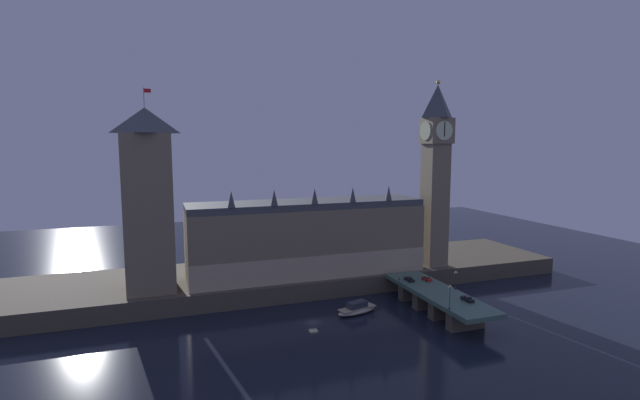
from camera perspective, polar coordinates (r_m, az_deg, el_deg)
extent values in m
plane|color=black|center=(142.26, -0.83, -14.85)|extent=(400.00, 400.00, 0.00)
cube|color=#4C4438|center=(176.68, -4.92, -9.45)|extent=(220.00, 42.00, 6.15)
cube|color=#7F7056|center=(167.32, -1.61, -5.02)|extent=(84.08, 20.27, 24.05)
cube|color=tan|center=(159.67, -0.46, -8.44)|extent=(84.08, 0.20, 8.66)
cube|color=#42474C|center=(165.10, -1.62, -0.52)|extent=(84.08, 18.65, 2.40)
cone|color=#42474C|center=(149.94, -10.86, 0.08)|extent=(2.40, 2.40, 5.29)
cone|color=#42474C|center=(152.62, -5.65, 0.29)|extent=(2.40, 2.40, 5.29)
cone|color=#42474C|center=(156.52, -0.67, 0.49)|extent=(2.40, 2.40, 5.29)
cone|color=#42474C|center=(161.54, 4.05, 0.67)|extent=(2.40, 2.40, 5.29)
cone|color=#42474C|center=(167.58, 8.45, 0.84)|extent=(2.40, 2.40, 5.29)
cube|color=#7F7056|center=(182.22, 13.92, -0.63)|extent=(8.09, 8.09, 46.70)
cube|color=#7F7056|center=(180.80, 14.18, 8.24)|extent=(9.55, 9.55, 9.53)
cylinder|color=beige|center=(176.73, 15.06, 8.25)|extent=(6.99, 0.25, 6.99)
cylinder|color=beige|center=(184.91, 13.33, 8.23)|extent=(6.99, 0.25, 6.99)
cylinder|color=beige|center=(183.54, 15.46, 8.18)|extent=(0.25, 6.99, 6.99)
cylinder|color=beige|center=(178.15, 12.85, 8.30)|extent=(0.25, 6.99, 6.99)
cube|color=black|center=(176.60, 15.10, 8.42)|extent=(0.36, 0.10, 5.24)
pyramid|color=#42474C|center=(181.42, 14.28, 11.68)|extent=(9.55, 9.55, 12.25)
sphere|color=gold|center=(182.16, 14.35, 13.85)|extent=(1.60, 1.60, 1.60)
cube|color=#7F7056|center=(155.64, -20.30, -1.51)|extent=(14.66, 14.66, 49.93)
pyramid|color=#42474C|center=(154.30, -20.75, 9.16)|extent=(14.95, 14.95, 7.82)
cylinder|color=#99999E|center=(154.78, -20.87, 11.71)|extent=(0.24, 0.24, 6.00)
cube|color=red|center=(154.97, -20.48, 12.50)|extent=(2.00, 0.08, 1.20)
cube|color=#476656|center=(152.71, 14.36, -11.08)|extent=(13.24, 46.00, 1.40)
cube|color=#4C4438|center=(143.26, 17.47, -13.86)|extent=(11.25, 3.20, 5.44)
cube|color=#4C4438|center=(150.22, 15.31, -12.80)|extent=(11.25, 3.20, 5.44)
cube|color=#4C4438|center=(157.41, 13.37, -11.81)|extent=(11.25, 3.20, 5.44)
cube|color=#4C4438|center=(164.81, 11.61, -10.91)|extent=(11.25, 3.20, 5.44)
cube|color=black|center=(161.22, 10.93, -9.57)|extent=(1.73, 4.44, 0.69)
cube|color=black|center=(161.06, 10.94, -9.38)|extent=(1.42, 2.00, 0.45)
cylinder|color=black|center=(162.01, 10.43, -9.55)|extent=(0.22, 0.64, 0.64)
cylinder|color=black|center=(162.81, 10.94, -9.48)|extent=(0.22, 0.64, 0.64)
cylinder|color=black|center=(159.74, 10.93, -9.80)|extent=(0.22, 0.64, 0.64)
cylinder|color=black|center=(160.55, 11.44, -9.73)|extent=(0.22, 0.64, 0.64)
cube|color=black|center=(145.81, 17.69, -11.53)|extent=(1.78, 4.40, 0.83)
cube|color=black|center=(145.62, 17.70, -11.29)|extent=(1.46, 1.98, 0.45)
cylinder|color=black|center=(145.37, 18.29, -11.72)|extent=(0.22, 0.64, 0.64)
cylinder|color=black|center=(144.38, 17.74, -11.83)|extent=(0.22, 0.64, 0.64)
cylinder|color=black|center=(147.42, 17.63, -11.44)|extent=(0.22, 0.64, 0.64)
cylinder|color=black|center=(146.44, 17.09, -11.54)|extent=(0.22, 0.64, 0.64)
cube|color=red|center=(162.89, 13.00, -9.44)|extent=(1.71, 3.90, 0.75)
cube|color=black|center=(162.72, 13.01, -9.24)|extent=(1.41, 1.76, 0.45)
cylinder|color=black|center=(162.40, 13.48, -9.59)|extent=(0.22, 0.64, 0.64)
cylinder|color=black|center=(161.55, 12.99, -9.66)|extent=(0.22, 0.64, 0.64)
cylinder|color=black|center=(164.35, 13.02, -9.38)|extent=(0.22, 0.64, 0.64)
cylinder|color=black|center=(163.51, 12.53, -9.45)|extent=(0.22, 0.64, 0.64)
cylinder|color=black|center=(161.27, 9.71, -9.58)|extent=(0.28, 0.28, 0.84)
cylinder|color=gray|center=(161.05, 9.72, -9.31)|extent=(0.38, 0.38, 0.70)
sphere|color=tan|center=(160.93, 9.72, -9.15)|extent=(0.23, 0.23, 0.23)
cylinder|color=#2D3333|center=(137.59, 15.64, -12.73)|extent=(0.56, 0.56, 0.50)
cylinder|color=#2D3333|center=(136.60, 15.68, -11.51)|extent=(0.18, 0.18, 5.67)
sphere|color=#F9E5A3|center=(135.58, 15.73, -10.16)|extent=(0.60, 0.60, 0.60)
sphere|color=#F9E5A3|center=(135.43, 15.57, -10.32)|extent=(0.44, 0.44, 0.44)
sphere|color=#F9E5A3|center=(135.93, 15.88, -10.27)|extent=(0.44, 0.44, 0.44)
cylinder|color=#2D3333|center=(155.85, 16.30, -10.41)|extent=(0.56, 0.56, 0.50)
cylinder|color=#2D3333|center=(155.13, 16.33, -9.51)|extent=(0.18, 0.18, 4.60)
sphere|color=#F9E5A3|center=(154.36, 16.37, -8.50)|extent=(0.60, 0.60, 0.60)
sphere|color=#F9E5A3|center=(154.19, 16.23, -8.64)|extent=(0.44, 0.44, 0.44)
sphere|color=#F9E5A3|center=(154.71, 16.50, -8.60)|extent=(0.44, 0.44, 0.44)
ellipsoid|color=#B2A893|center=(149.36, 4.58, -13.40)|extent=(14.93, 8.30, 1.91)
cube|color=tan|center=(149.06, 4.59, -13.09)|extent=(13.04, 6.92, 0.24)
cube|color=#2D333D|center=(148.70, 4.59, -12.70)|extent=(6.93, 4.55, 1.91)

